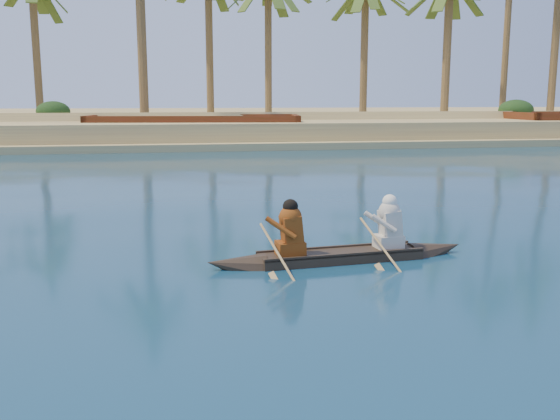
{
  "coord_description": "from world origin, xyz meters",
  "views": [
    {
      "loc": [
        0.24,
        -8.48,
        2.61
      ],
      "look_at": [
        2.19,
        2.26,
        0.63
      ],
      "focal_mm": 40.0,
      "sensor_mm": 36.0,
      "label": 1
    }
  ],
  "objects": [
    {
      "name": "ground",
      "position": [
        0.0,
        0.0,
        0.0
      ],
      "size": [
        160.0,
        160.0,
        0.0
      ],
      "primitive_type": "plane",
      "color": "#0C324D",
      "rests_on": "ground"
    },
    {
      "name": "canoe",
      "position": [
        2.95,
        0.98,
        0.23
      ],
      "size": [
        4.41,
        1.01,
        1.21
      ],
      "rotation": [
        0.0,
        0.0,
        0.1
      ],
      "color": "#31241B",
      "rests_on": "ground"
    },
    {
      "name": "shrub_cluster",
      "position": [
        0.0,
        31.5,
        1.2
      ],
      "size": [
        100.0,
        6.0,
        2.4
      ],
      "primitive_type": null,
      "color": "black",
      "rests_on": "ground"
    },
    {
      "name": "barge_mid",
      "position": [
        1.84,
        27.0,
        0.68
      ],
      "size": [
        12.03,
        5.39,
        1.94
      ],
      "rotation": [
        0.0,
        0.0,
        -0.13
      ],
      "color": "maroon",
      "rests_on": "ground"
    },
    {
      "name": "sandy_embankment",
      "position": [
        0.0,
        46.89,
        0.53
      ],
      "size": [
        150.0,
        51.0,
        1.5
      ],
      "color": "#D3C177",
      "rests_on": "ground"
    },
    {
      "name": "palm_grove",
      "position": [
        0.0,
        35.0,
        8.0
      ],
      "size": [
        110.0,
        14.0,
        16.0
      ],
      "primitive_type": null,
      "color": "#3A5B20",
      "rests_on": "ground"
    }
  ]
}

